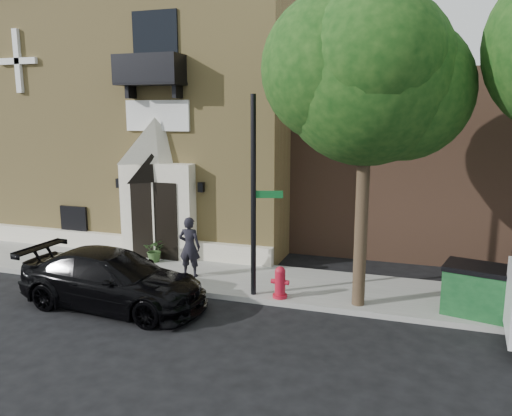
{
  "coord_description": "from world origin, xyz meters",
  "views": [
    {
      "loc": [
        7.3,
        -11.89,
        4.99
      ],
      "look_at": [
        2.73,
        2.0,
        2.19
      ],
      "focal_mm": 35.0,
      "sensor_mm": 36.0,
      "label": 1
    }
  ],
  "objects_px": {
    "fire_hydrant": "(280,282)",
    "black_sedan": "(113,279)",
    "street_sign": "(254,197)",
    "dumpster": "(484,291)",
    "pedestrian_near": "(190,247)"
  },
  "relations": [
    {
      "from": "fire_hydrant",
      "to": "dumpster",
      "type": "distance_m",
      "value": 5.02
    },
    {
      "from": "fire_hydrant",
      "to": "pedestrian_near",
      "type": "height_order",
      "value": "pedestrian_near"
    },
    {
      "from": "street_sign",
      "to": "fire_hydrant",
      "type": "height_order",
      "value": "street_sign"
    },
    {
      "from": "black_sedan",
      "to": "fire_hydrant",
      "type": "bearing_deg",
      "value": -65.51
    },
    {
      "from": "pedestrian_near",
      "to": "black_sedan",
      "type": "bearing_deg",
      "value": 64.32
    },
    {
      "from": "street_sign",
      "to": "fire_hydrant",
      "type": "xyz_separation_m",
      "value": [
        0.74,
        -0.05,
        -2.26
      ]
    },
    {
      "from": "black_sedan",
      "to": "pedestrian_near",
      "type": "height_order",
      "value": "pedestrian_near"
    },
    {
      "from": "fire_hydrant",
      "to": "pedestrian_near",
      "type": "xyz_separation_m",
      "value": [
        -3.05,
        0.88,
        0.49
      ]
    },
    {
      "from": "black_sedan",
      "to": "dumpster",
      "type": "height_order",
      "value": "black_sedan"
    },
    {
      "from": "pedestrian_near",
      "to": "fire_hydrant",
      "type": "bearing_deg",
      "value": 160.45
    },
    {
      "from": "black_sedan",
      "to": "pedestrian_near",
      "type": "xyz_separation_m",
      "value": [
        1.01,
        2.48,
        0.32
      ]
    },
    {
      "from": "black_sedan",
      "to": "street_sign",
      "type": "xyz_separation_m",
      "value": [
        3.32,
        1.64,
        2.09
      ]
    },
    {
      "from": "fire_hydrant",
      "to": "black_sedan",
      "type": "bearing_deg",
      "value": -158.51
    },
    {
      "from": "black_sedan",
      "to": "street_sign",
      "type": "bearing_deg",
      "value": -60.68
    },
    {
      "from": "fire_hydrant",
      "to": "pedestrian_near",
      "type": "bearing_deg",
      "value": 163.92
    }
  ]
}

